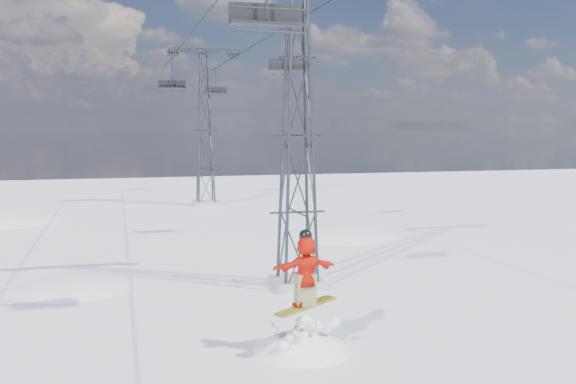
{
  "coord_description": "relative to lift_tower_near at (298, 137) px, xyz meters",
  "views": [
    {
      "loc": [
        -5.42,
        -14.07,
        5.86
      ],
      "look_at": [
        -0.56,
        4.2,
        3.9
      ],
      "focal_mm": 40.0,
      "sensor_mm": 36.0,
      "label": 1
    }
  ],
  "objects": [
    {
      "name": "lift_chair_extra",
      "position": [
        2.2,
        34.07,
        3.43
      ],
      "size": [
        1.97,
        0.57,
        2.44
      ],
      "color": "black",
      "rests_on": "ground"
    },
    {
      "name": "haul_cables",
      "position": [
        0.0,
        11.5,
        5.38
      ],
      "size": [
        4.46,
        51.0,
        0.06
      ],
      "color": "black",
      "rests_on": "ground"
    },
    {
      "name": "lift_tower_near",
      "position": [
        0.0,
        0.0,
        0.0
      ],
      "size": [
        5.2,
        1.8,
        11.43
      ],
      "color": "#999999",
      "rests_on": "ground"
    },
    {
      "name": "ground",
      "position": [
        -0.8,
        -8.0,
        -5.47
      ],
      "size": [
        120.0,
        120.0,
        0.0
      ],
      "primitive_type": "plane",
      "color": "white",
      "rests_on": "ground"
    },
    {
      "name": "lift_chair_far",
      "position": [
        -2.2,
        26.35,
        3.4
      ],
      "size": [
        2.0,
        0.57,
        2.48
      ],
      "color": "black",
      "rests_on": "ground"
    },
    {
      "name": "lift_chair_mid",
      "position": [
        2.2,
        9.41,
        3.38
      ],
      "size": [
        2.02,
        0.58,
        2.5
      ],
      "color": "black",
      "rests_on": "ground"
    },
    {
      "name": "lift_tower_far",
      "position": [
        0.0,
        25.0,
        0.0
      ],
      "size": [
        5.2,
        1.8,
        11.43
      ],
      "color": "#999999",
      "rests_on": "ground"
    },
    {
      "name": "lift_chair_near",
      "position": [
        -2.2,
        -4.63,
        3.37
      ],
      "size": [
        2.03,
        0.58,
        2.51
      ],
      "color": "black",
      "rests_on": "ground"
    }
  ]
}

